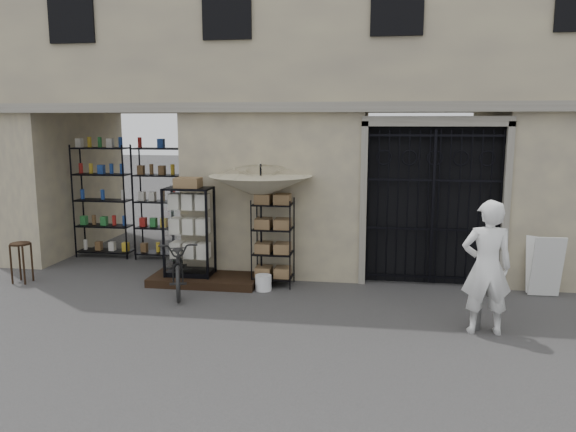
% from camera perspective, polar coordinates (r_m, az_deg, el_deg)
% --- Properties ---
extents(ground, '(80.00, 80.00, 0.00)m').
position_cam_1_polar(ground, '(8.78, 3.81, -10.38)').
color(ground, black).
rests_on(ground, ground).
extents(main_building, '(14.00, 4.00, 9.00)m').
position_cam_1_polar(main_building, '(12.34, 5.78, 16.54)').
color(main_building, tan).
rests_on(main_building, ground).
extents(shop_recess, '(3.00, 1.70, 3.00)m').
position_cam_1_polar(shop_recess, '(12.28, -16.27, 2.21)').
color(shop_recess, black).
rests_on(shop_recess, ground).
extents(shop_shelving, '(2.70, 0.50, 2.50)m').
position_cam_1_polar(shop_shelving, '(12.79, -15.48, 1.39)').
color(shop_shelving, black).
rests_on(shop_shelving, ground).
extents(iron_gate, '(2.50, 0.21, 3.00)m').
position_cam_1_polar(iron_gate, '(10.66, 14.42, 1.22)').
color(iron_gate, black).
rests_on(iron_gate, ground).
extents(step_platform, '(2.00, 0.90, 0.15)m').
position_cam_1_polar(step_platform, '(10.67, -8.45, -6.41)').
color(step_platform, black).
rests_on(step_platform, ground).
extents(display_cabinet, '(0.96, 0.79, 1.79)m').
position_cam_1_polar(display_cabinet, '(10.58, -10.00, -2.04)').
color(display_cabinet, black).
rests_on(display_cabinet, step_platform).
extents(wire_rack, '(0.80, 0.64, 1.61)m').
position_cam_1_polar(wire_rack, '(10.30, -1.53, -2.78)').
color(wire_rack, black).
rests_on(wire_rack, ground).
extents(market_umbrella, '(2.13, 2.15, 2.68)m').
position_cam_1_polar(market_umbrella, '(10.22, -2.79, 3.59)').
color(market_umbrella, black).
rests_on(market_umbrella, ground).
extents(white_bucket, '(0.31, 0.31, 0.28)m').
position_cam_1_polar(white_bucket, '(10.14, -2.52, -6.78)').
color(white_bucket, white).
rests_on(white_bucket, ground).
extents(bicycle, '(0.93, 1.13, 1.85)m').
position_cam_1_polar(bicycle, '(10.29, -10.91, -7.51)').
color(bicycle, black).
rests_on(bicycle, ground).
extents(wooden_stool, '(0.42, 0.42, 0.76)m').
position_cam_1_polar(wooden_stool, '(11.67, -25.45, -4.21)').
color(wooden_stool, black).
rests_on(wooden_stool, ground).
extents(steel_bollard, '(0.19, 0.19, 0.89)m').
position_cam_1_polar(steel_bollard, '(8.66, 18.59, -8.06)').
color(steel_bollard, slate).
rests_on(steel_bollard, ground).
extents(shopkeeper, '(0.82, 1.97, 0.46)m').
position_cam_1_polar(shopkeeper, '(8.70, 19.16, -11.11)').
color(shopkeeper, white).
rests_on(shopkeeper, ground).
extents(easel_sign, '(0.52, 0.60, 1.07)m').
position_cam_1_polar(easel_sign, '(10.69, 24.57, -4.50)').
color(easel_sign, silver).
rests_on(easel_sign, ground).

